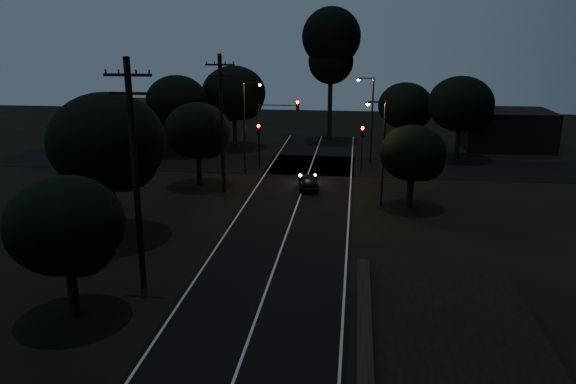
# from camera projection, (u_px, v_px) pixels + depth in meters

# --- Properties ---
(road_surface) EXTENTS (60.00, 70.00, 0.03)m
(road_surface) POSITION_uv_depth(u_px,v_px,m) (300.00, 198.00, 42.10)
(road_surface) COLOR black
(road_surface) RESTS_ON ground
(utility_pole_mid) EXTENTS (2.20, 0.30, 11.00)m
(utility_pole_mid) POSITION_uv_depth(u_px,v_px,m) (135.00, 173.00, 25.84)
(utility_pole_mid) COLOR black
(utility_pole_mid) RESTS_ON ground
(utility_pole_far) EXTENTS (2.20, 0.30, 10.50)m
(utility_pole_far) POSITION_uv_depth(u_px,v_px,m) (222.00, 122.00, 42.13)
(utility_pole_far) COLOR black
(utility_pole_far) RESTS_ON ground
(tree_left_b) EXTENTS (4.95, 4.95, 6.29)m
(tree_left_b) POSITION_uv_depth(u_px,v_px,m) (68.00, 228.00, 23.55)
(tree_left_b) COLOR black
(tree_left_b) RESTS_ON ground
(tree_left_c) EXTENTS (6.88, 6.88, 8.69)m
(tree_left_c) POSITION_uv_depth(u_px,v_px,m) (110.00, 145.00, 32.92)
(tree_left_c) COLOR black
(tree_left_c) RESTS_ON ground
(tree_left_d) EXTENTS (5.27, 5.27, 6.68)m
(tree_left_d) POSITION_uv_depth(u_px,v_px,m) (199.00, 132.00, 44.53)
(tree_left_d) COLOR black
(tree_left_d) RESTS_ON ground
(tree_far_nw) EXTENTS (6.80, 6.80, 8.62)m
(tree_far_nw) POSITION_uv_depth(u_px,v_px,m) (236.00, 95.00, 59.47)
(tree_far_nw) COLOR black
(tree_far_nw) RESTS_ON ground
(tree_far_w) EXTENTS (6.18, 6.18, 7.88)m
(tree_far_w) POSITION_uv_depth(u_px,v_px,m) (179.00, 103.00, 56.38)
(tree_far_w) COLOR black
(tree_far_w) RESTS_ON ground
(tree_far_ne) EXTENTS (5.58, 5.58, 7.06)m
(tree_far_ne) POSITION_uv_depth(u_px,v_px,m) (407.00, 107.00, 57.67)
(tree_far_ne) COLOR black
(tree_far_ne) RESTS_ON ground
(tree_far_e) EXTENTS (6.29, 6.29, 7.98)m
(tree_far_e) POSITION_uv_depth(u_px,v_px,m) (463.00, 105.00, 54.04)
(tree_far_e) COLOR black
(tree_far_e) RESTS_ON ground
(tree_right_a) EXTENTS (4.61, 4.61, 5.87)m
(tree_right_a) POSITION_uv_depth(u_px,v_px,m) (415.00, 155.00, 38.94)
(tree_right_a) COLOR black
(tree_right_a) RESTS_ON ground
(tall_pine) EXTENTS (6.48, 6.48, 14.72)m
(tall_pine) POSITION_uv_depth(u_px,v_px,m) (331.00, 45.00, 61.84)
(tall_pine) COLOR black
(tall_pine) RESTS_ON ground
(building_left) EXTENTS (10.00, 8.00, 4.40)m
(building_left) POSITION_uv_depth(u_px,v_px,m) (144.00, 121.00, 63.76)
(building_left) COLOR black
(building_left) RESTS_ON ground
(building_right) EXTENTS (9.00, 7.00, 4.00)m
(building_right) POSITION_uv_depth(u_px,v_px,m) (506.00, 129.00, 60.09)
(building_right) COLOR black
(building_right) RESTS_ON ground
(signal_left) EXTENTS (0.28, 0.35, 4.10)m
(signal_left) POSITION_uv_depth(u_px,v_px,m) (259.00, 138.00, 50.32)
(signal_left) COLOR black
(signal_left) RESTS_ON ground
(signal_right) EXTENTS (0.28, 0.35, 4.10)m
(signal_right) POSITION_uv_depth(u_px,v_px,m) (362.00, 140.00, 49.24)
(signal_right) COLOR black
(signal_right) RESTS_ON ground
(signal_mast) EXTENTS (3.70, 0.35, 6.25)m
(signal_mast) POSITION_uv_depth(u_px,v_px,m) (277.00, 122.00, 49.71)
(signal_mast) COLOR black
(signal_mast) RESTS_ON ground
(streetlight_a) EXTENTS (1.66, 0.26, 8.00)m
(streetlight_a) POSITION_uv_depth(u_px,v_px,m) (246.00, 121.00, 48.01)
(streetlight_a) COLOR black
(streetlight_a) RESTS_ON ground
(streetlight_b) EXTENTS (1.66, 0.26, 8.00)m
(streetlight_b) POSITION_uv_depth(u_px,v_px,m) (370.00, 114.00, 52.49)
(streetlight_b) COLOR black
(streetlight_b) RESTS_ON ground
(streetlight_c) EXTENTS (1.46, 0.26, 7.50)m
(streetlight_c) POSITION_uv_depth(u_px,v_px,m) (381.00, 146.00, 39.15)
(streetlight_c) COLOR black
(streetlight_c) RESTS_ON ground
(car) EXTENTS (1.97, 3.89, 1.27)m
(car) POSITION_uv_depth(u_px,v_px,m) (308.00, 181.00, 44.43)
(car) COLOR black
(car) RESTS_ON ground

